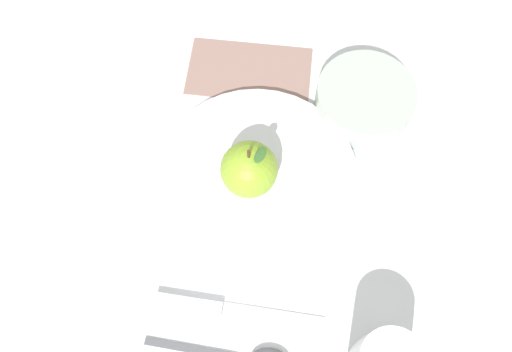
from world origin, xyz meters
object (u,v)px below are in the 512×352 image
dinner_plate (256,179)px  apple (252,170)px  side_bowl (365,98)px  linen_napkin (249,71)px  knife (223,309)px

dinner_plate → apple: apple is taller
side_bowl → linen_napkin: bearing=171.5°
dinner_plate → apple: 0.05m
dinner_plate → side_bowl: side_bowl is taller
side_bowl → linen_napkin: 0.17m
dinner_plate → linen_napkin: (-0.05, 0.17, -0.01)m
knife → linen_napkin: bearing=98.0°
side_bowl → linen_napkin: side_bowl is taller
apple → linen_napkin: bearing=104.4°
knife → linen_napkin: (-0.05, 0.34, -0.00)m
apple → linen_napkin: (-0.05, 0.18, -0.05)m
side_bowl → linen_napkin: size_ratio=0.75×
side_bowl → knife: 0.34m
linen_napkin → dinner_plate: bearing=-73.9°
dinner_plate → side_bowl: 0.19m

